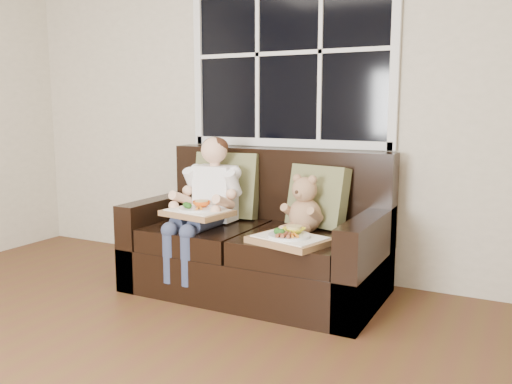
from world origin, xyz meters
The scene contains 8 objects.
window_back centered at (0.22, 2.48, 1.65)m, with size 1.62×0.04×1.37m.
loveseat centered at (0.22, 2.02, 0.31)m, with size 1.70×0.92×0.96m.
pillow_left centered at (-0.13, 2.17, 0.69)m, with size 0.50×0.28×0.49m.
pillow_right centered at (0.58, 2.17, 0.66)m, with size 0.45×0.27×0.43m.
child centered at (-0.13, 1.89, 0.66)m, with size 0.41×0.61×0.93m.
teddy_bear centered at (0.55, 2.01, 0.61)m, with size 0.25×0.31×0.39m.
tray_left centered at (-0.10, 1.72, 0.58)m, with size 0.47×0.39×0.10m.
tray_right centered at (0.60, 1.66, 0.48)m, with size 0.52×0.44×0.10m.
Camera 1 is at (1.87, -1.24, 1.27)m, focal length 38.00 mm.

